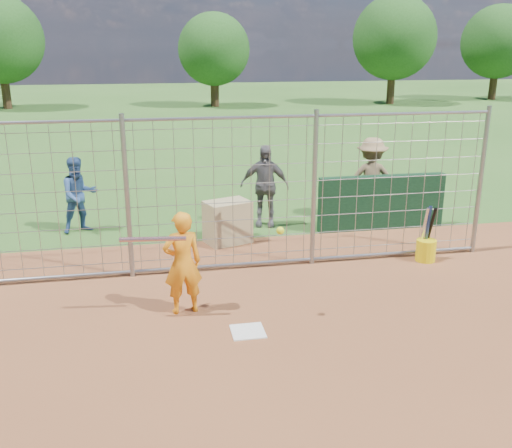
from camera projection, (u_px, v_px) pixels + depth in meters
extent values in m
plane|color=#2D591E|center=(245.00, 325.00, 7.60)|extent=(100.00, 100.00, 0.00)
cube|color=silver|center=(248.00, 332.00, 7.41)|extent=(0.43, 0.43, 0.02)
cube|color=#11381E|center=(381.00, 202.00, 11.41)|extent=(2.60, 0.20, 1.10)
imported|color=orange|center=(183.00, 263.00, 7.76)|extent=(0.58, 0.43, 1.46)
imported|color=navy|center=(79.00, 195.00, 11.18)|extent=(0.89, 0.81, 1.50)
imported|color=#595A5E|center=(265.00, 186.00, 11.54)|extent=(1.06, 0.67, 1.68)
imported|color=#90744E|center=(371.00, 179.00, 11.96)|extent=(1.25, 0.91, 1.75)
cube|color=tan|center=(228.00, 222.00, 10.66)|extent=(0.94, 0.78, 0.80)
cylinder|color=silver|center=(153.00, 239.00, 7.37)|extent=(0.86, 0.16, 0.06)
sphere|color=#D8EA18|center=(280.00, 231.00, 7.33)|extent=(0.10, 0.10, 0.10)
cylinder|color=yellow|center=(426.00, 250.00, 9.80)|extent=(0.34, 0.34, 0.38)
cylinder|color=silver|center=(424.00, 230.00, 9.73)|extent=(0.07, 0.25, 0.84)
cylinder|color=navy|center=(427.00, 230.00, 9.74)|extent=(0.06, 0.13, 0.85)
cylinder|color=black|center=(430.00, 229.00, 9.75)|extent=(0.06, 0.30, 0.83)
cylinder|color=gray|center=(127.00, 198.00, 8.81)|extent=(0.08, 0.08, 2.60)
cylinder|color=gray|center=(314.00, 190.00, 9.35)|extent=(0.08, 0.08, 2.60)
cylinder|color=gray|center=(480.00, 182.00, 9.89)|extent=(0.08, 0.08, 2.60)
cylinder|color=gray|center=(222.00, 118.00, 8.72)|extent=(9.00, 0.05, 0.05)
cylinder|color=gray|center=(225.00, 265.00, 9.45)|extent=(9.00, 0.05, 0.05)
cube|color=gray|center=(223.00, 197.00, 9.09)|extent=(9.00, 0.02, 2.50)
cylinder|color=#3F2B19|center=(5.00, 86.00, 32.76)|extent=(0.50, 0.50, 2.52)
cylinder|color=#3F2B19|center=(215.00, 88.00, 34.03)|extent=(0.50, 0.50, 2.16)
sphere|color=#26561E|center=(214.00, 49.00, 33.36)|extent=(4.20, 4.20, 4.20)
cylinder|color=#3F2B19|center=(391.00, 83.00, 35.47)|extent=(0.50, 0.50, 2.59)
sphere|color=#26561E|center=(394.00, 38.00, 34.67)|extent=(5.04, 5.04, 5.04)
cylinder|color=#3F2B19|center=(493.00, 81.00, 38.34)|extent=(0.50, 0.50, 2.45)
sphere|color=#26561E|center=(498.00, 42.00, 37.58)|extent=(4.76, 4.76, 4.76)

